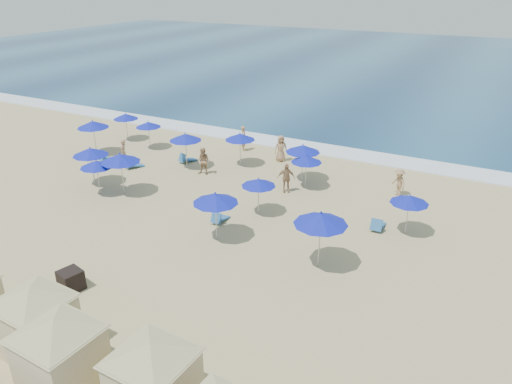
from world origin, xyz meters
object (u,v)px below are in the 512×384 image
trash_bin (71,280)px  beachgoer_0 (123,152)px  umbrella_6 (215,198)px  umbrella_11 (321,219)px  umbrella_5 (185,137)px  umbrella_9 (306,159)px  umbrella_8 (259,182)px  beachgoer_1 (204,161)px  beachgoer_3 (399,182)px  umbrella_10 (410,199)px  beachgoer_4 (281,148)px  beachgoer_5 (244,138)px  cabana_1 (34,312)px  umbrella_7 (303,149)px  cabana_2 (59,345)px  umbrella_12 (126,116)px  umbrella_0 (93,124)px  umbrella_1 (90,152)px  umbrella_13 (120,158)px  umbrella_4 (240,137)px  beachgoer_2 (286,178)px  umbrella_2 (148,124)px  umbrella_3 (96,164)px  cabana_3 (153,369)px

trash_bin → beachgoer_0: 14.63m
umbrella_6 → umbrella_11: umbrella_11 is taller
umbrella_5 → umbrella_9: 8.38m
umbrella_8 → beachgoer_1: bearing=149.3°
beachgoer_3 → beachgoer_1: bearing=-125.7°
umbrella_10 → beachgoer_4: 11.99m
umbrella_8 → beachgoer_5: size_ratio=1.13×
cabana_1 → umbrella_7: bearing=84.1°
cabana_1 → beachgoer_4: 21.01m
cabana_2 → umbrella_12: size_ratio=2.12×
umbrella_0 → beachgoer_1: 9.14m
umbrella_1 → umbrella_13: 2.63m
beachgoer_0 → beachgoer_3: 18.00m
umbrella_11 → beachgoer_0: umbrella_11 is taller
umbrella_4 → umbrella_0: bearing=-164.2°
umbrella_13 → beachgoer_2: (8.31, 4.74, -1.36)m
umbrella_8 → beachgoer_0: bearing=168.3°
cabana_1 → beachgoer_1: 16.94m
umbrella_9 → beachgoer_5: size_ratio=1.14×
trash_bin → beachgoer_3: bearing=72.8°
beachgoer_5 → umbrella_7: bearing=-159.2°
umbrella_1 → beachgoer_0: bearing=101.3°
umbrella_8 → beachgoer_5: bearing=123.5°
umbrella_4 → umbrella_10: 12.93m
beachgoer_1 → umbrella_0: bearing=171.6°
umbrella_12 → beachgoer_1: umbrella_12 is taller
beachgoer_4 → umbrella_2: bearing=150.9°
umbrella_5 → umbrella_6: size_ratio=0.97×
umbrella_11 → beachgoer_5: size_ratio=1.46×
umbrella_3 → umbrella_10: 17.40m
umbrella_10 → beachgoer_5: 15.25m
cabana_2 → umbrella_3: size_ratio=2.11×
umbrella_10 → beachgoer_4: (-10.00, 6.54, -0.96)m
cabana_2 → umbrella_5: bearing=113.8°
cabana_1 → beachgoer_2: size_ratio=2.56×
trash_bin → beachgoer_2: (3.64, 13.21, 0.46)m
umbrella_4 → umbrella_13: bearing=-116.6°
beachgoer_1 → beachgoer_5: (-0.04, 5.34, 0.04)m
umbrella_11 → beachgoer_5: 16.22m
umbrella_7 → umbrella_3: bearing=-142.4°
beachgoer_5 → cabana_2: bearing=154.9°
trash_bin → umbrella_5: 14.44m
umbrella_12 → umbrella_1: bearing=-62.0°
umbrella_2 → umbrella_13: 8.32m
umbrella_7 → beachgoer_1: (-5.99, -2.01, -1.22)m
umbrella_5 → umbrella_7: (7.72, 1.48, -0.01)m
cabana_1 → umbrella_4: cabana_1 is taller
umbrella_0 → umbrella_1: bearing=-47.0°
cabana_1 → umbrella_10: (9.23, 14.45, 0.24)m
cabana_3 → umbrella_2: bearing=129.3°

